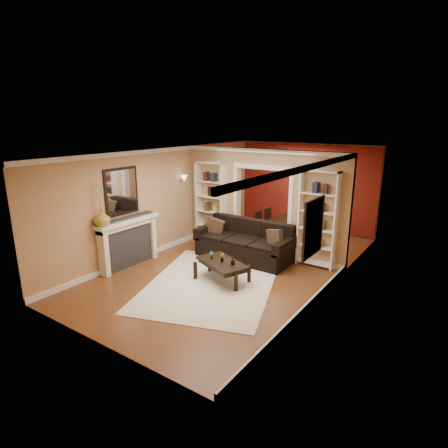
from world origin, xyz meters
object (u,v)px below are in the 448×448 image
Objects in this scene: sofa at (244,241)px; bookshelf_right at (318,220)px; coffee_table at (222,271)px; dining_table at (285,229)px; bookshelf_left at (211,203)px; fireplace at (129,243)px.

bookshelf_right is at bearing 19.30° from sofa.
coffee_table is 3.66m from dining_table.
bookshelf_right reaches higher than dining_table.
coffee_table is (0.32, -1.41, -0.25)m from sofa.
bookshelf_left is at bearing 137.43° from dining_table.
bookshelf_right reaches higher than coffee_table.
bookshelf_left is at bearing 180.00° from bookshelf_right.
bookshelf_right is 1.35× the size of fireplace.
dining_table is at bearing 88.08° from sofa.
coffee_table is at bearing -176.18° from dining_table.
dining_table is at bearing 133.72° from bookshelf_right.
dining_table is (-1.58, 1.65, -0.89)m from bookshelf_right.
fireplace is at bearing -144.28° from coffee_table.
sofa reaches higher than dining_table.
dining_table is at bearing 116.43° from coffee_table.
dining_table is (2.06, 4.18, -0.32)m from fireplace.
sofa is at bearing 125.29° from coffee_table.
coffee_table is 0.51× the size of bookshelf_left.
bookshelf_left reaches higher than dining_table.
sofa is 1.69m from bookshelf_left.
coffee_table is 0.81× the size of dining_table.
coffee_table is at bearing -123.86° from bookshelf_right.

